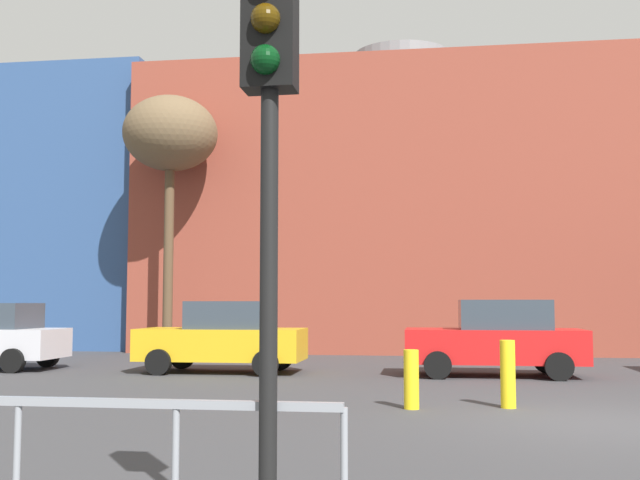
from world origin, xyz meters
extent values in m
plane|color=#38383A|center=(0.00, 0.00, 0.00)|extent=(200.00, 200.00, 0.00)
cube|color=brown|center=(-3.42, 19.83, 4.96)|extent=(18.03, 13.47, 9.92)
cube|color=#2D4C7F|center=(-16.52, 19.83, 5.17)|extent=(8.17, 12.12, 10.34)
cylinder|color=slate|center=(-3.42, 19.83, 10.92)|extent=(4.00, 4.00, 2.00)
cylinder|color=black|center=(-12.30, 5.90, 0.29)|extent=(0.59, 0.20, 0.59)
cylinder|color=black|center=(-12.30, 7.59, 0.29)|extent=(0.59, 0.20, 0.59)
cube|color=gold|center=(-7.39, 6.74, 0.68)|extent=(3.95, 1.69, 0.75)
cube|color=#333D47|center=(-7.15, 6.74, 1.38)|extent=(1.97, 1.50, 0.66)
cylinder|color=black|center=(-8.66, 5.88, 0.30)|extent=(0.60, 0.21, 0.60)
cylinder|color=black|center=(-8.66, 7.61, 0.30)|extent=(0.60, 0.21, 0.60)
cylinder|color=black|center=(-6.12, 5.88, 0.30)|extent=(0.60, 0.21, 0.60)
cylinder|color=black|center=(-6.12, 7.61, 0.30)|extent=(0.60, 0.21, 0.60)
cube|color=red|center=(-0.96, 6.74, 0.69)|extent=(4.02, 1.72, 0.77)
cube|color=#333D47|center=(-0.72, 6.74, 1.41)|extent=(2.01, 1.53, 0.67)
cylinder|color=black|center=(-2.25, 5.86, 0.31)|extent=(0.61, 0.21, 0.61)
cylinder|color=black|center=(-2.25, 7.63, 0.31)|extent=(0.61, 0.21, 0.61)
cylinder|color=black|center=(0.34, 5.86, 0.31)|extent=(0.61, 0.21, 0.61)
cylinder|color=black|center=(0.34, 7.63, 0.31)|extent=(0.61, 0.21, 0.61)
cylinder|color=black|center=(-3.50, -6.24, 1.56)|extent=(0.12, 0.12, 3.11)
cube|color=black|center=(-3.50, -6.24, 3.56)|extent=(0.36, 0.25, 0.90)
sphere|color=#3C2905|center=(-3.50, -6.38, 3.56)|extent=(0.20, 0.20, 0.20)
sphere|color=black|center=(-3.50, -6.38, 3.28)|extent=(0.20, 0.20, 0.20)
cylinder|color=brown|center=(-10.46, 11.57, 3.10)|extent=(0.31, 0.31, 6.20)
ellipsoid|color=brown|center=(-10.46, 11.57, 7.02)|extent=(2.98, 2.98, 2.38)
cylinder|color=yellow|center=(-2.72, 1.07, 0.47)|extent=(0.24, 0.24, 0.93)
cylinder|color=yellow|center=(-1.19, 1.41, 0.54)|extent=(0.24, 0.24, 1.08)
cylinder|color=gray|center=(-5.28, -6.19, 0.50)|extent=(0.05, 0.05, 1.00)
cylinder|color=gray|center=(-4.14, -6.19, 0.50)|extent=(0.05, 0.05, 1.00)
camera|label=1|loc=(-2.46, -11.18, 1.68)|focal=42.60mm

